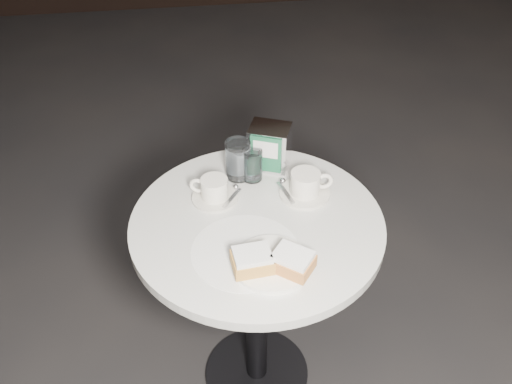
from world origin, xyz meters
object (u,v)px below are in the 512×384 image
object	(u,v)px
cafe_table	(257,270)
water_glass_right	(252,165)
coffee_cup_right	(306,185)
coffee_cup_left	(214,190)
napkin_dispenser	(269,147)
water_glass_left	(238,160)
beignet_plate	(272,262)

from	to	relation	value
cafe_table	water_glass_right	world-z (taller)	water_glass_right
cafe_table	coffee_cup_right	size ratio (longest dim) A/B	4.78
coffee_cup_right	cafe_table	bearing A→B (deg)	-148.60
coffee_cup_left	napkin_dispenser	bearing A→B (deg)	57.34
coffee_cup_left	water_glass_left	size ratio (longest dim) A/B	1.40
cafe_table	napkin_dispenser	xyz separation A→B (m)	(0.07, 0.25, 0.27)
cafe_table	water_glass_left	size ratio (longest dim) A/B	6.15
water_glass_left	coffee_cup_right	bearing A→B (deg)	-32.14
coffee_cup_left	water_glass_right	world-z (taller)	water_glass_right
cafe_table	water_glass_right	xyz separation A→B (m)	(0.01, 0.19, 0.25)
napkin_dispenser	coffee_cup_right	bearing A→B (deg)	-40.05
cafe_table	water_glass_left	world-z (taller)	water_glass_left
water_glass_left	napkin_dispenser	bearing A→B (deg)	22.07
water_glass_right	cafe_table	bearing A→B (deg)	-93.78
coffee_cup_right	water_glass_right	bearing A→B (deg)	145.62
water_glass_left	water_glass_right	xyz separation A→B (m)	(0.04, -0.02, -0.01)
beignet_plate	napkin_dispenser	size ratio (longest dim) A/B	1.62
coffee_cup_left	coffee_cup_right	size ratio (longest dim) A/B	1.09
coffee_cup_left	water_glass_left	xyz separation A→B (m)	(0.08, 0.10, 0.03)
coffee_cup_right	water_glass_left	bearing A→B (deg)	148.15
coffee_cup_right	napkin_dispenser	bearing A→B (deg)	118.10
napkin_dispenser	cafe_table	bearing A→B (deg)	-84.20
water_glass_left	napkin_dispenser	size ratio (longest dim) A/B	0.84
cafe_table	beignet_plate	distance (m)	0.29
napkin_dispenser	coffee_cup_left	bearing A→B (deg)	-120.71
beignet_plate	napkin_dispenser	xyz separation A→B (m)	(0.06, 0.43, 0.04)
napkin_dispenser	water_glass_left	bearing A→B (deg)	-135.79
beignet_plate	water_glass_left	bearing A→B (deg)	95.69
cafe_table	napkin_dispenser	size ratio (longest dim) A/B	5.15
cafe_table	coffee_cup_left	distance (m)	0.28
cafe_table	water_glass_right	size ratio (longest dim) A/B	7.64
coffee_cup_right	napkin_dispenser	size ratio (longest dim) A/B	1.08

